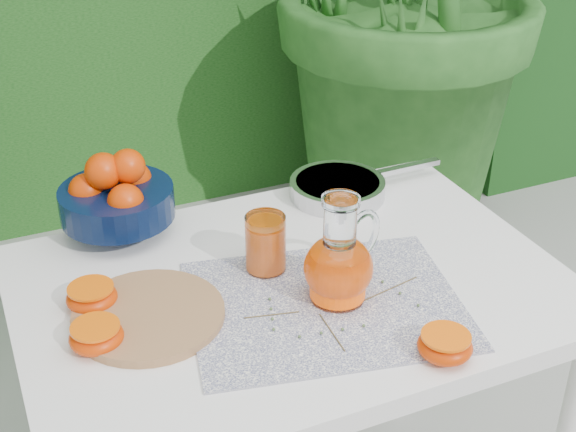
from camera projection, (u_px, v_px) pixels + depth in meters
name	position (u px, v px, depth m)	size (l,w,h in m)	color
white_table	(292.00, 317.00, 1.52)	(1.00, 0.70, 0.75)	white
placemat	(325.00, 304.00, 1.42)	(0.48, 0.37, 0.00)	#0C1144
cutting_board	(149.00, 315.00, 1.38)	(0.26, 0.26, 0.02)	#976244
fruit_bowl	(116.00, 195.00, 1.60)	(0.26, 0.26, 0.18)	black
juice_pitcher	(339.00, 264.00, 1.40)	(0.19, 0.16, 0.20)	white
juice_tumbler	(266.00, 244.00, 1.49)	(0.10, 0.10, 0.11)	white
saute_pan	(339.00, 187.00, 1.76)	(0.37, 0.22, 0.04)	#BBBBC0
orange_halves	(207.00, 325.00, 1.33)	(0.62, 0.48, 0.04)	#CF3402
thyme_sprigs	(335.00, 310.00, 1.40)	(0.34, 0.20, 0.01)	brown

